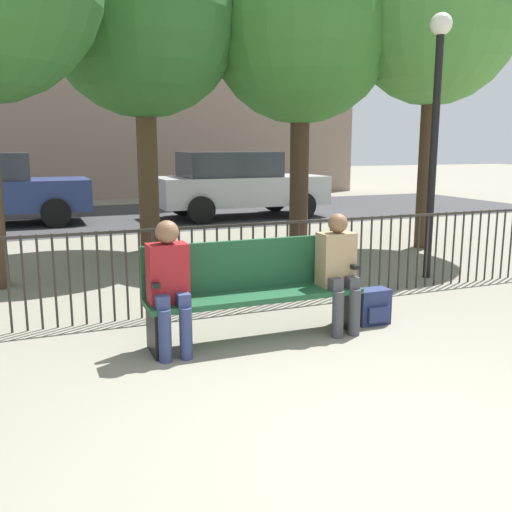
# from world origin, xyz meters

# --- Properties ---
(ground_plane) EXTENTS (80.00, 80.00, 0.00)m
(ground_plane) POSITION_xyz_m (0.00, 0.00, 0.00)
(ground_plane) COLOR gray
(park_bench) EXTENTS (2.03, 0.45, 0.92)m
(park_bench) POSITION_xyz_m (0.00, 2.22, 0.50)
(park_bench) COLOR #194728
(park_bench) RESTS_ON ground
(seated_person_0) EXTENTS (0.34, 0.39, 1.17)m
(seated_person_0) POSITION_xyz_m (-0.82, 2.09, 0.65)
(seated_person_0) COLOR navy
(seated_person_0) RESTS_ON ground
(seated_person_1) EXTENTS (0.34, 0.39, 1.15)m
(seated_person_1) POSITION_xyz_m (0.83, 2.09, 0.64)
(seated_person_1) COLOR #3D3D42
(seated_person_1) RESTS_ON ground
(backpack) EXTENTS (0.34, 0.24, 0.36)m
(backpack) POSITION_xyz_m (1.28, 2.16, 0.18)
(backpack) COLOR navy
(backpack) RESTS_ON ground
(fence_railing) EXTENTS (9.01, 0.03, 0.95)m
(fence_railing) POSITION_xyz_m (-0.02, 3.22, 0.56)
(fence_railing) COLOR #2D2823
(fence_railing) RESTS_ON ground
(tree_0) EXTENTS (2.74, 2.74, 5.18)m
(tree_0) POSITION_xyz_m (4.59, 5.59, 3.78)
(tree_0) COLOR #422D1E
(tree_0) RESTS_ON ground
(tree_1) EXTENTS (3.16, 3.16, 5.37)m
(tree_1) POSITION_xyz_m (0.03, 7.07, 3.77)
(tree_1) COLOR #4C3823
(tree_1) RESTS_ON ground
(tree_3) EXTENTS (3.18, 3.18, 5.32)m
(tree_3) POSITION_xyz_m (2.63, 6.62, 3.71)
(tree_3) COLOR #422D1E
(tree_3) RESTS_ON ground
(lamp_post) EXTENTS (0.28, 0.28, 3.44)m
(lamp_post) POSITION_xyz_m (3.13, 3.64, 2.29)
(lamp_post) COLOR black
(lamp_post) RESTS_ON ground
(street_surface) EXTENTS (24.00, 6.00, 0.01)m
(street_surface) POSITION_xyz_m (0.00, 12.00, 0.00)
(street_surface) COLOR #333335
(street_surface) RESTS_ON ground
(parked_car_0) EXTENTS (4.20, 1.94, 1.62)m
(parked_car_0) POSITION_xyz_m (3.01, 10.85, 0.84)
(parked_car_0) COLOR #B7B7BC
(parked_car_0) RESTS_ON ground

